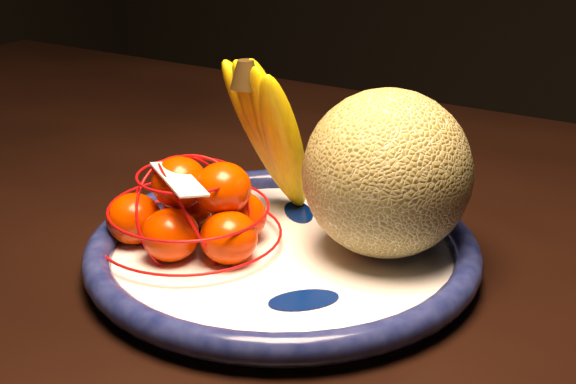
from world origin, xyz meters
The scene contains 6 objects.
dining_table centered at (0.05, -0.06, 0.69)m, with size 1.57×0.98×0.77m.
fruit_bowl centered at (0.29, -0.20, 0.78)m, with size 0.36×0.36×0.03m.
cantaloupe centered at (0.37, -0.15, 0.86)m, with size 0.15×0.15×0.15m, color olive.
banana_bunch centered at (0.24, -0.13, 0.87)m, with size 0.11×0.11×0.18m.
mandarin_bag centered at (0.21, -0.23, 0.82)m, with size 0.18×0.18×0.11m.
price_tag centered at (0.21, -0.25, 0.86)m, with size 0.07×0.03×0.00m, color white.
Camera 1 is at (0.62, -0.78, 1.12)m, focal length 50.00 mm.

